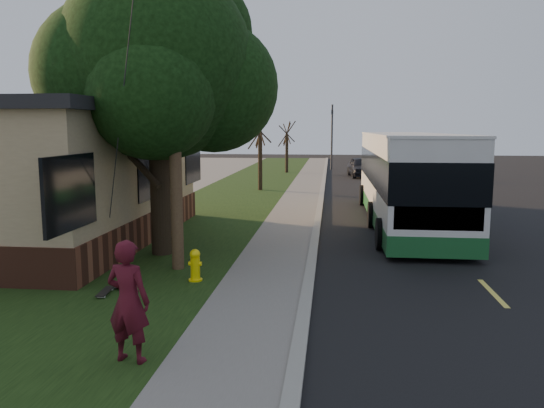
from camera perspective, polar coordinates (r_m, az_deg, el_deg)
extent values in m
plane|color=black|center=(12.11, 3.92, -8.91)|extent=(120.00, 120.00, 0.00)
cube|color=black|center=(22.14, 15.47, -1.34)|extent=(8.00, 80.00, 0.01)
cube|color=gray|center=(21.85, 5.06, -1.04)|extent=(0.25, 80.00, 0.12)
cube|color=slate|center=(21.90, 2.44, -1.05)|extent=(2.00, 80.00, 0.08)
cube|color=black|center=(22.41, -6.52, -0.90)|extent=(5.00, 80.00, 0.07)
cylinder|color=yellow|center=(12.39, -8.26, -6.92)|extent=(0.22, 0.22, 0.55)
sphere|color=yellow|center=(12.30, -8.29, -5.37)|extent=(0.24, 0.24, 0.24)
cylinder|color=yellow|center=(12.36, -8.27, -6.36)|extent=(0.30, 0.10, 0.10)
cylinder|color=yellow|center=(12.36, -8.27, -6.36)|extent=(0.10, 0.18, 0.10)
cylinder|color=yellow|center=(12.46, -8.23, -8.06)|extent=(0.32, 0.32, 0.04)
cylinder|color=#473321|center=(13.15, -10.55, 12.47)|extent=(0.30, 0.30, 9.00)
cylinder|color=#2D2D30|center=(12.38, -15.98, 9.00)|extent=(2.52, 3.21, 7.60)
cylinder|color=black|center=(14.89, -11.94, 2.29)|extent=(0.56, 0.56, 4.00)
sphere|color=black|center=(14.92, -12.32, 14.60)|extent=(5.20, 5.20, 5.20)
sphere|color=black|center=(15.06, -6.33, 12.38)|extent=(3.60, 3.60, 3.60)
sphere|color=black|center=(14.94, -17.27, 13.26)|extent=(3.80, 3.80, 3.80)
sphere|color=black|center=(13.51, -12.76, 11.44)|extent=(3.20, 3.20, 3.20)
sphere|color=black|center=(16.47, -12.80, 15.37)|extent=(3.40, 3.40, 3.40)
sphere|color=black|center=(15.95, -7.77, 17.91)|extent=(3.00, 3.00, 3.00)
cylinder|color=black|center=(29.89, -1.28, 4.67)|extent=(0.24, 0.24, 3.30)
cylinder|color=black|center=(29.83, -1.29, 7.84)|extent=(1.38, 0.57, 2.01)
cylinder|color=black|center=(29.83, -1.29, 7.84)|extent=(0.74, 1.21, 1.58)
cylinder|color=black|center=(29.83, -1.29, 7.84)|extent=(0.65, 1.05, 1.95)
cylinder|color=black|center=(29.83, -1.29, 7.84)|extent=(1.28, 0.53, 1.33)
cylinder|color=black|center=(29.83, -1.29, 7.84)|extent=(0.75, 1.21, 1.70)
cylinder|color=black|center=(41.75, 1.60, 5.49)|extent=(0.24, 0.24, 3.03)
cylinder|color=black|center=(41.71, 1.61, 7.56)|extent=(1.38, 0.57, 2.01)
cylinder|color=black|center=(41.71, 1.61, 7.56)|extent=(0.74, 1.21, 1.58)
cylinder|color=black|center=(41.71, 1.61, 7.56)|extent=(0.65, 1.05, 1.95)
cylinder|color=black|center=(41.71, 1.61, 7.56)|extent=(1.28, 0.53, 1.33)
cylinder|color=black|center=(41.71, 1.61, 7.56)|extent=(0.75, 1.21, 1.70)
cylinder|color=#2D2D30|center=(45.57, 6.45, 7.14)|extent=(0.16, 0.16, 5.50)
imported|color=black|center=(45.57, 6.49, 9.34)|extent=(0.18, 0.22, 1.10)
cube|color=silver|center=(20.29, 14.25, 3.28)|extent=(2.57, 12.36, 2.78)
cube|color=#185627|center=(20.46, 14.10, -0.75)|extent=(2.59, 12.38, 0.57)
cube|color=black|center=(20.28, 14.27, 3.86)|extent=(2.61, 12.40, 1.13)
cube|color=black|center=(14.28, 17.55, 0.54)|extent=(2.27, 0.06, 1.65)
cube|color=yellow|center=(14.18, 17.78, 6.12)|extent=(1.65, 0.06, 0.36)
cube|color=#FFF2CC|center=(14.34, 14.32, -4.11)|extent=(0.26, 0.04, 0.15)
cube|color=#FFF2CC|center=(14.63, 20.33, -4.12)|extent=(0.26, 0.04, 0.15)
cube|color=silver|center=(20.23, 14.39, 7.26)|extent=(2.62, 12.41, 0.08)
cylinder|color=black|center=(15.88, 11.66, -3.18)|extent=(0.29, 0.95, 0.95)
cylinder|color=black|center=(16.32, 20.71, -3.23)|extent=(0.29, 0.95, 0.95)
cylinder|color=black|center=(19.31, 10.72, -1.14)|extent=(0.29, 0.95, 0.95)
cylinder|color=black|center=(19.68, 18.22, -1.23)|extent=(0.29, 0.95, 0.95)
cylinder|color=black|center=(24.80, 9.77, 0.94)|extent=(0.29, 0.95, 0.95)
cylinder|color=black|center=(25.09, 15.65, 0.83)|extent=(0.29, 0.95, 0.95)
imported|color=#470E19|center=(8.28, -15.20, -10.05)|extent=(0.75, 0.56, 1.87)
cube|color=black|center=(11.90, -17.50, -8.94)|extent=(0.26, 0.76, 0.02)
cylinder|color=silver|center=(11.67, -17.90, -9.48)|extent=(0.17, 0.06, 0.05)
cylinder|color=silver|center=(12.15, -17.10, -8.75)|extent=(0.17, 0.06, 0.05)
cube|color=black|center=(12.02, -15.61, -8.69)|extent=(0.72, 0.54, 0.02)
cylinder|color=silver|center=(11.83, -14.86, -9.12)|extent=(0.13, 0.16, 0.05)
cylinder|color=silver|center=(12.23, -16.32, -8.61)|extent=(0.13, 0.16, 0.05)
cube|color=#133317|center=(19.26, -16.62, -0.81)|extent=(1.59, 1.33, 1.23)
cube|color=#133317|center=(19.17, -16.70, 1.13)|extent=(1.64, 1.38, 0.08)
imported|color=black|center=(39.32, 9.60, 3.96)|extent=(2.13, 4.43, 1.46)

